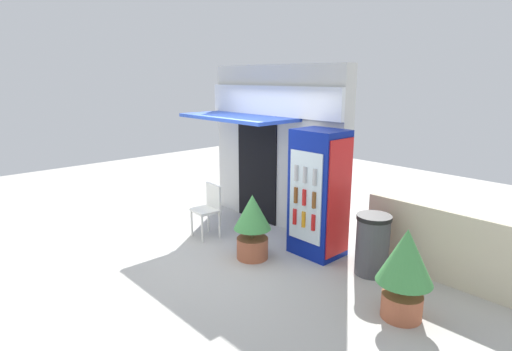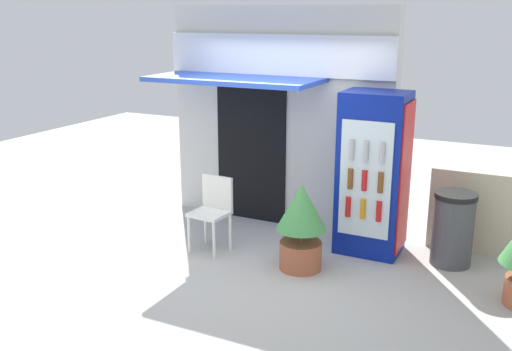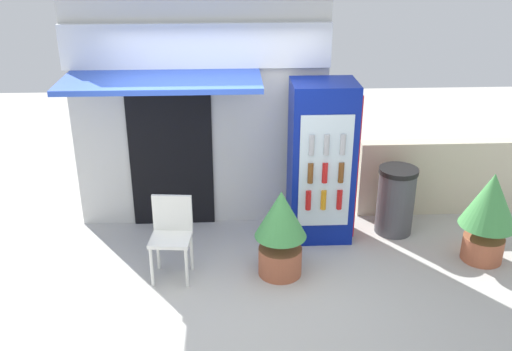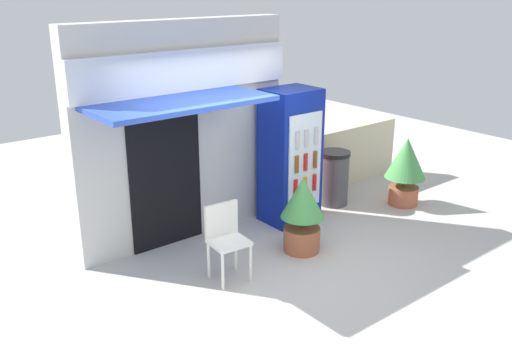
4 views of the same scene
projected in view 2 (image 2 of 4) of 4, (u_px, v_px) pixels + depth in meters
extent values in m
plane|color=beige|center=(240.00, 264.00, 6.77)|extent=(16.00, 16.00, 0.00)
cube|color=silver|center=(281.00, 117.00, 7.87)|extent=(3.11, 0.27, 2.91)
cube|color=white|center=(276.00, 55.00, 7.49)|extent=(3.11, 0.08, 0.52)
cube|color=blue|center=(234.00, 79.00, 7.34)|extent=(2.18, 0.99, 0.06)
cube|color=black|center=(251.00, 151.00, 8.02)|extent=(1.03, 0.03, 1.95)
cube|color=navy|center=(373.00, 174.00, 6.92)|extent=(0.75, 0.60, 1.95)
cube|color=silver|center=(365.00, 180.00, 6.65)|extent=(0.60, 0.02, 1.36)
cube|color=red|center=(405.00, 177.00, 6.75)|extent=(0.02, 0.54, 1.75)
cylinder|color=red|center=(348.00, 207.00, 6.80)|extent=(0.06, 0.06, 0.24)
cylinder|color=orange|center=(363.00, 209.00, 6.73)|extent=(0.06, 0.06, 0.24)
cylinder|color=red|center=(379.00, 211.00, 6.65)|extent=(0.06, 0.06, 0.24)
cylinder|color=brown|center=(350.00, 179.00, 6.71)|extent=(0.06, 0.06, 0.24)
cylinder|color=red|center=(364.00, 180.00, 6.64)|extent=(0.06, 0.06, 0.24)
cylinder|color=brown|center=(381.00, 182.00, 6.56)|extent=(0.06, 0.06, 0.24)
cylinder|color=#B2B2B7|center=(352.00, 150.00, 6.62)|extent=(0.06, 0.06, 0.24)
cylinder|color=#B2B2B7|center=(366.00, 151.00, 6.54)|extent=(0.06, 0.06, 0.24)
cylinder|color=#B2B2B7|center=(382.00, 153.00, 6.47)|extent=(0.06, 0.06, 0.24)
cylinder|color=white|center=(189.00, 234.00, 7.05)|extent=(0.04, 0.04, 0.46)
cylinder|color=white|center=(214.00, 241.00, 6.86)|extent=(0.04, 0.04, 0.46)
cylinder|color=white|center=(206.00, 226.00, 7.33)|extent=(0.04, 0.04, 0.46)
cylinder|color=white|center=(230.00, 232.00, 7.14)|extent=(0.04, 0.04, 0.46)
cube|color=white|center=(209.00, 214.00, 7.03)|extent=(0.46, 0.43, 0.04)
cube|color=white|center=(217.00, 192.00, 7.11)|extent=(0.43, 0.08, 0.41)
cylinder|color=#AD5B3D|center=(301.00, 255.00, 6.63)|extent=(0.48, 0.48, 0.32)
cylinder|color=brown|center=(301.00, 235.00, 6.56)|extent=(0.05, 0.05, 0.15)
cone|color=#47994C|center=(302.00, 207.00, 6.47)|extent=(0.56, 0.56, 0.53)
cylinder|color=#47474C|center=(453.00, 231.00, 6.68)|extent=(0.46, 0.46, 0.80)
cylinder|color=black|center=(456.00, 196.00, 6.56)|extent=(0.48, 0.48, 0.06)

